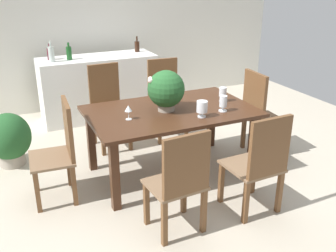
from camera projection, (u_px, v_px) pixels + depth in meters
ground_plane at (165, 167)px, 4.56m from camera, size 7.04×7.04×0.00m
back_wall at (99, 26)px, 6.26m from camera, size 6.40×0.10×2.60m
dining_table at (171, 118)px, 4.19m from camera, size 1.77×1.09×0.76m
chair_far_right at (165, 95)px, 5.27m from camera, size 0.49×0.50×1.04m
chair_far_left at (107, 103)px, 4.96m from camera, size 0.44×0.48×1.05m
chair_near_right at (260, 161)px, 3.50m from camera, size 0.48×0.48×0.99m
chair_foot_end at (259, 110)px, 4.68m from camera, size 0.43×0.49×1.04m
chair_near_left at (181, 179)px, 3.21m from camera, size 0.49×0.44×0.97m
chair_head_end at (61, 147)px, 3.77m from camera, size 0.45×0.51×1.00m
flower_centerpiece at (166, 90)px, 4.04m from camera, size 0.39×0.41×0.43m
crystal_vase_left at (223, 93)px, 4.37m from camera, size 0.08×0.08×0.17m
crystal_vase_center_near at (202, 107)px, 3.91m from camera, size 0.11×0.11×0.17m
crystal_vase_right at (223, 102)px, 4.07m from camera, size 0.09×0.09×0.17m
wine_glass at (128, 109)px, 3.84m from camera, size 0.07×0.07×0.15m
kitchen_counter at (99, 87)px, 5.94m from camera, size 1.73×0.62×0.94m
wine_bottle_amber at (137, 46)px, 6.07m from camera, size 0.08×0.08×0.24m
wine_bottle_dark at (69, 53)px, 5.54m from camera, size 0.08×0.08×0.24m
wine_bottle_tall at (50, 54)px, 5.54m from camera, size 0.08×0.08×0.23m
wine_bottle_clear at (51, 54)px, 5.39m from camera, size 0.08×0.08×0.29m
potted_plant_floor at (9, 139)px, 4.49m from camera, size 0.50×0.50×0.64m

